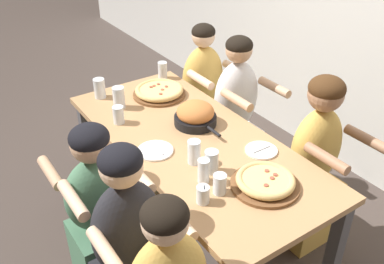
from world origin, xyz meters
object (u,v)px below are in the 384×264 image
(drinking_glass_b, at_px, (211,163))
(drinking_glass_g, at_px, (163,71))
(drinking_glass_e, at_px, (100,89))
(diner_far_midright, at_px, (312,170))
(diner_far_left, at_px, (203,100))
(diner_far_midleft, at_px, (235,120))
(cocktail_glass_blue, at_px, (203,195))
(diner_near_center, at_px, (101,218))
(pizza_board_main, at_px, (265,182))
(drinking_glass_h, at_px, (220,185))
(pizza_board_second, at_px, (159,91))
(diner_near_midright, at_px, (130,256))
(drinking_glass_d, at_px, (204,172))
(skillet_bowl, at_px, (195,115))
(empty_plate_a, at_px, (261,150))
(drinking_glass_c, at_px, (119,99))
(drinking_glass_f, at_px, (194,153))
(empty_plate_b, at_px, (155,151))
(drinking_glass_a, at_px, (119,116))

(drinking_glass_b, xyz_separation_m, drinking_glass_g, (-1.16, 0.39, 0.00))
(drinking_glass_e, height_order, diner_far_midright, diner_far_midright)
(diner_far_left, xyz_separation_m, diner_far_midleft, (0.42, 0.00, 0.02))
(cocktail_glass_blue, xyz_separation_m, diner_near_center, (-0.46, -0.36, -0.32))
(pizza_board_main, distance_m, diner_far_left, 1.50)
(drinking_glass_h, bearing_deg, diner_near_center, -133.65)
(pizza_board_second, distance_m, diner_far_midright, 1.17)
(diner_near_midright, height_order, diner_near_center, diner_near_midright)
(diner_near_midright, bearing_deg, drinking_glass_d, 3.35)
(cocktail_glass_blue, bearing_deg, drinking_glass_b, 134.39)
(skillet_bowl, xyz_separation_m, diner_far_left, (-0.64, 0.52, -0.33))
(empty_plate_a, distance_m, drinking_glass_c, 1.03)
(skillet_bowl, distance_m, diner_far_midleft, 0.64)
(drinking_glass_g, bearing_deg, diner_near_center, -46.94)
(drinking_glass_e, bearing_deg, drinking_glass_d, 2.52)
(drinking_glass_c, distance_m, drinking_glass_e, 0.22)
(skillet_bowl, height_order, drinking_glass_f, skillet_bowl)
(drinking_glass_h, bearing_deg, diner_far_left, 147.71)
(cocktail_glass_blue, xyz_separation_m, drinking_glass_e, (-1.31, 0.04, 0.02))
(drinking_glass_h, distance_m, diner_far_midleft, 1.19)
(drinking_glass_e, relative_size, diner_near_center, 0.12)
(drinking_glass_f, distance_m, diner_far_midleft, 0.99)
(empty_plate_a, distance_m, diner_far_midright, 0.46)
(diner_far_left, height_order, diner_near_midright, diner_near_midright)
(pizza_board_main, xyz_separation_m, drinking_glass_c, (-1.17, -0.24, 0.03))
(drinking_glass_g, distance_m, diner_far_midright, 1.33)
(diner_near_center, bearing_deg, diner_far_left, 32.52)
(drinking_glass_f, xyz_separation_m, diner_near_center, (-0.17, -0.51, -0.34))
(diner_far_midleft, bearing_deg, pizza_board_second, -26.23)
(empty_plate_b, xyz_separation_m, drinking_glass_g, (-0.83, 0.55, 0.05))
(pizza_board_second, bearing_deg, drinking_glass_f, -17.37)
(pizza_board_second, xyz_separation_m, diner_near_midright, (1.00, -0.76, -0.27))
(pizza_board_second, distance_m, skillet_bowl, 0.47)
(pizza_board_second, xyz_separation_m, drinking_glass_a, (0.19, -0.40, 0.02))
(drinking_glass_g, relative_size, diner_near_midright, 0.11)
(pizza_board_main, bearing_deg, diner_far_left, 156.94)
(pizza_board_main, relative_size, diner_near_center, 0.32)
(drinking_glass_c, height_order, drinking_glass_f, drinking_glass_c)
(pizza_board_main, height_order, diner_far_midright, diner_far_midright)
(drinking_glass_g, height_order, drinking_glass_h, drinking_glass_g)
(drinking_glass_d, bearing_deg, empty_plate_a, 95.13)
(drinking_glass_a, distance_m, diner_near_midright, 0.94)
(drinking_glass_c, bearing_deg, diner_far_left, 102.30)
(diner_far_midleft, bearing_deg, pizza_board_main, 58.24)
(drinking_glass_e, bearing_deg, drinking_glass_b, 6.88)
(empty_plate_b, relative_size, drinking_glass_g, 1.61)
(pizza_board_main, relative_size, diner_near_midright, 0.30)
(drinking_glass_c, bearing_deg, pizza_board_second, 90.98)
(drinking_glass_c, xyz_separation_m, diner_near_center, (0.63, -0.45, -0.34))
(diner_near_center, bearing_deg, empty_plate_a, -18.40)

